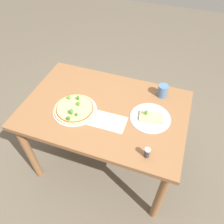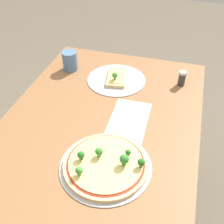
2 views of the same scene
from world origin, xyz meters
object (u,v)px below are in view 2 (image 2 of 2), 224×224
Objects in this scene: pizza_tray_whole at (106,164)px; condiment_shaker at (182,78)px; pizza_tray_slice at (117,78)px; drinking_cup at (70,61)px; dining_table at (99,143)px.

condiment_shaker is at bearing 160.82° from pizza_tray_whole.
condiment_shaker reaches higher than pizza_tray_slice.
drinking_cup is at bearing -88.68° from condiment_shaker.
condiment_shaker is (-0.01, 0.57, -0.01)m from drinking_cup.
pizza_tray_whole is at bearing 11.47° from pizza_tray_slice.
drinking_cup reaches higher than dining_table.
condiment_shaker is (-0.39, 0.29, 0.14)m from dining_table.
pizza_tray_whole is 0.61m from condiment_shaker.
pizza_tray_whole is (0.19, 0.09, 0.12)m from dining_table.
dining_table is 0.25m from pizza_tray_whole.
pizza_tray_whole is 1.11× the size of pizza_tray_slice.
condiment_shaker is at bearing 91.32° from drinking_cup.
dining_table is 0.50m from condiment_shaker.
pizza_tray_whole is 0.68m from drinking_cup.
condiment_shaker is (-0.04, 0.31, 0.03)m from pizza_tray_slice.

